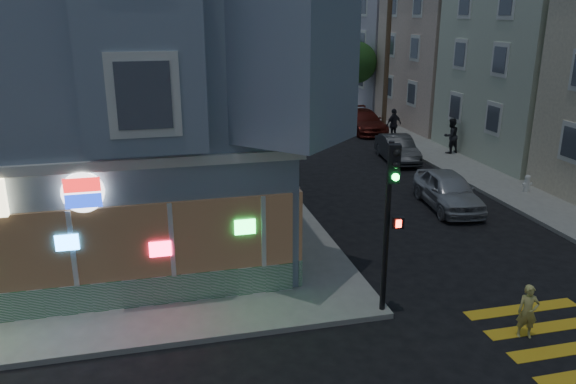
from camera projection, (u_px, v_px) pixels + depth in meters
name	position (u px, v px, depth m)	size (l,w,h in m)	color
ground	(301.00, 384.00, 11.89)	(120.00, 120.00, 0.00)	black
sidewalk_ne	(539.00, 126.00, 38.31)	(24.00, 42.00, 0.15)	gray
corner_building	(46.00, 65.00, 18.91)	(14.60, 14.60, 11.40)	gray
row_house_c	(484.00, 56.00, 37.97)	(12.00, 8.60, 9.00)	#B6A48C
row_house_d	(424.00, 38.00, 46.06)	(12.00, 8.60, 10.50)	#A7A1B1
utility_pole	(387.00, 57.00, 35.31)	(2.20, 0.30, 9.00)	#4C3826
street_tree_near	(356.00, 63.00, 41.17)	(3.00, 3.00, 5.30)	#4C3826
street_tree_far	(324.00, 55.00, 48.56)	(3.00, 3.00, 5.30)	#4C3826
running_child	(528.00, 312.00, 13.43)	(0.49, 0.32, 1.35)	#C6BF65
pedestrian_a	(451.00, 136.00, 30.37)	(0.92, 0.72, 1.90)	black
pedestrian_b	(394.00, 125.00, 33.41)	(1.11, 0.46, 1.89)	#25232B
parked_car_a	(448.00, 190.00, 22.35)	(1.73, 4.31, 1.47)	#B5B7BD
parked_car_b	(397.00, 149.00, 29.39)	(1.42, 4.07, 1.34)	#37393C
parked_car_c	(364.00, 121.00, 36.46)	(2.00, 4.92, 1.43)	maroon
parked_car_d	(338.00, 110.00, 41.30)	(1.98, 4.30, 1.20)	#A4A9AF
traffic_signal	(391.00, 201.00, 13.57)	(0.56, 0.50, 4.45)	black
fire_hydrant	(527.00, 183.00, 23.99)	(0.43, 0.25, 0.74)	white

